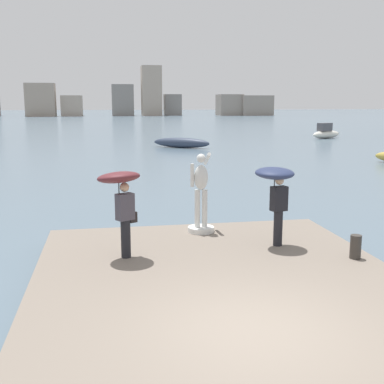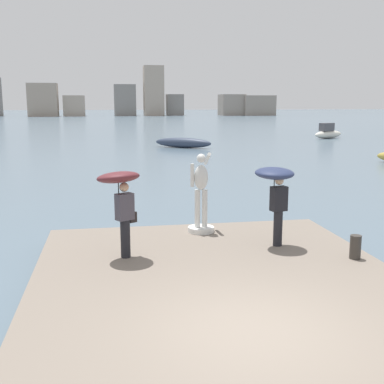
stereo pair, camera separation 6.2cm
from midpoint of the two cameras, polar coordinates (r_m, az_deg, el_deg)
The scene contains 9 objects.
ground_plane at distance 47.05m, azimuth -7.44°, elevation 5.66°, with size 400.00×400.00×0.00m, color slate.
pier at distance 9.68m, azimuth 3.82°, elevation -11.94°, with size 7.56×9.69×0.40m, color slate.
statue_white_figure at distance 13.17m, azimuth 0.92°, elevation -0.96°, with size 0.72×0.92×2.17m.
onlooker_left at distance 10.94m, azimuth -8.47°, elevation 0.15°, with size 1.31×1.32×2.05m.
onlooker_right at distance 11.93m, azimuth 9.63°, elevation 0.88°, with size 1.15×1.16×1.96m.
mooring_bollard at distance 11.67m, azimuth 18.42°, elevation -6.09°, with size 0.25×0.25×0.54m, color #38332D.
boat_near at distance 42.13m, azimuth -1.31°, elevation 5.78°, with size 4.86×3.85×0.86m.
boat_far at distance 55.01m, azimuth 15.34°, elevation 6.70°, with size 4.19×2.77×1.66m.
distant_skyline at distance 141.37m, azimuth -11.38°, elevation 10.49°, with size 94.95×13.14×13.85m.
Camera 1 is at (-2.22, -6.83, 3.89)m, focal length 45.64 mm.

